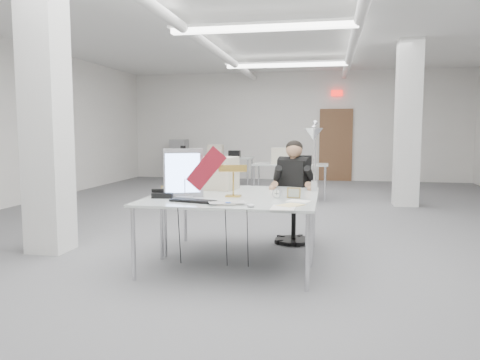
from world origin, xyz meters
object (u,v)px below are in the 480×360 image
Objects in this scene: monitor at (183,173)px; architect_lamp at (314,159)px; desk_main at (226,202)px; desk_phone at (163,195)px; seated_person at (294,175)px; office_chair at (294,202)px; beige_monitor at (218,173)px; bankers_lamp at (233,181)px; laptop at (228,204)px.

architect_lamp is (1.36, 0.54, 0.14)m from monitor.
monitor is (-0.51, 0.19, 0.27)m from desk_main.
desk_phone is at bearing 170.07° from desk_main.
seated_person is at bearing 26.59° from monitor.
office_chair is 1.75m from monitor.
seated_person is 1.83m from desk_phone.
architect_lamp reaches higher than desk_phone.
beige_monitor is (0.20, 0.73, -0.06)m from monitor.
seated_person reaches higher than office_chair.
desk_main is 0.72m from desk_phone.
beige_monitor is at bearing 52.16° from monitor.
bankers_lamp is 0.68m from beige_monitor.
desk_main is 2.27× the size of architect_lamp.
laptop is 0.90m from desk_phone.
monitor is at bearing 8.51° from desk_phone.
beige_monitor is at bearing 54.61° from desk_phone.
bankers_lamp reaches higher than laptop.
bankers_lamp reaches higher than desk_phone.
laptop is (0.08, -0.29, 0.03)m from desk_main.
beige_monitor reaches higher than laptop.
desk_main is 0.36m from bankers_lamp.
beige_monitor is (-0.39, 1.20, 0.18)m from laptop.
office_chair is 0.36m from seated_person.
bankers_lamp is 0.81× the size of beige_monitor.
desk_main is 2.04× the size of seated_person.
office_chair is at bearing 68.67° from desk_main.
desk_main is at bearing -86.57° from office_chair.
office_chair is 2.09× the size of monitor.
beige_monitor is (-0.88, -0.51, 0.05)m from seated_person.
office_chair is 1.00m from architect_lamp.
seated_person is 4.05× the size of desk_phone.
bankers_lamp is 1.54× the size of desk_phone.
desk_main is at bearing -17.96° from desk_phone.
office_chair is 1.23× the size of seated_person.
desk_phone is at bearing -174.40° from bankers_lamp.
architect_lamp reaches higher than office_chair.
beige_monitor is (-0.31, 0.60, 0.03)m from bankers_lamp.
office_chair is at bearing 114.77° from seated_person.
bankers_lamp is at bearing -54.16° from beige_monitor.
architect_lamp reaches higher than laptop.
architect_lamp is at bearing -0.88° from beige_monitor.
architect_lamp reaches higher than beige_monitor.
laptop is at bearing -80.83° from office_chair.
office_chair is 2.62× the size of beige_monitor.
laptop is (-0.49, -1.76, 0.23)m from office_chair.
beige_monitor is 0.52× the size of architect_lamp.
architect_lamp reaches higher than desk_main.
desk_phone is at bearing -108.89° from beige_monitor.
office_chair reaches higher than desk_phone.
monitor reaches higher than laptop.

